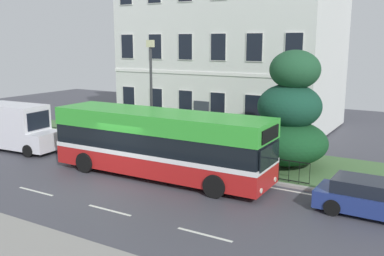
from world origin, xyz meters
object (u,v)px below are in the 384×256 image
Objects in this scene: single_decker_bus at (160,143)px; litter_bin at (111,140)px; georgian_townhouse at (233,26)px; white_panel_van at (16,127)px; parked_hatchback_00 at (374,199)px; street_lamp_post at (151,90)px; evergreen_tree at (288,120)px.

single_decker_bus is 5.75m from litter_bin.
single_decker_bus is (2.65, -13.10, -5.58)m from georgian_townhouse.
white_panel_van is 4.87× the size of litter_bin.
single_decker_bus is 2.56× the size of parked_hatchback_00.
white_panel_van is at bearing -160.95° from street_lamp_post.
litter_bin is at bearing 153.25° from single_decker_bus.
street_lamp_post reaches higher than litter_bin.
litter_bin is (4.83, 2.50, -0.69)m from white_panel_van.
street_lamp_post is at bearing -166.13° from evergreen_tree.
georgian_townhouse reaches higher than parked_hatchback_00.
georgian_townhouse is 2.41× the size of street_lamp_post.
parked_hatchback_00 is at bearing -3.40° from white_panel_van.
litter_bin is at bearing -177.34° from street_lamp_post.
street_lamp_post reaches higher than evergreen_tree.
single_decker_bus is at bearing -178.09° from parked_hatchback_00.
georgian_townhouse is 3.56× the size of parked_hatchback_00.
parked_hatchback_00 is 0.68× the size of street_lamp_post.
evergreen_tree is at bearing 138.74° from parked_hatchback_00.
white_panel_van is at bearing 179.27° from single_decker_bus.
parked_hatchback_00 is 3.95× the size of litter_bin.
evergreen_tree is 6.31m from single_decker_bus.
evergreen_tree is 5.40× the size of litter_bin.
georgian_townhouse is 1.39× the size of single_decker_bus.
litter_bin is at bearing -169.29° from evergreen_tree.
street_lamp_post is at bearing 15.13° from white_panel_van.
georgian_townhouse reaches higher than evergreen_tree.
parked_hatchback_00 is (11.78, -12.94, -6.55)m from georgian_townhouse.
street_lamp_post is 5.83× the size of litter_bin.
parked_hatchback_00 is at bearing 0.16° from single_decker_bus.
white_panel_van is at bearing -152.65° from litter_bin.
single_decker_bus is 10.10× the size of litter_bin.
georgian_townhouse is at bearing 100.61° from single_decker_bus.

